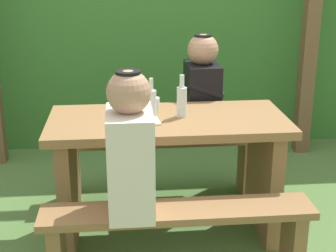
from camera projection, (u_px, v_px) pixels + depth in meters
The scene contains 12 objects.
ground_plane at pixel (168, 233), 3.18m from camera, with size 12.00×12.00×0.00m, color #50753B.
hedge_backdrop at pixel (147, 16), 4.78m from camera, with size 6.40×1.03×2.24m, color #37732D.
pergola_post_right at pixel (311, 26), 4.16m from camera, with size 0.12×0.12×2.23m, color brown.
picnic_table at pixel (168, 157), 3.02m from camera, with size 1.40×0.64×0.77m.
bench_near at pixel (178, 231), 2.58m from camera, with size 1.40×0.24×0.46m.
bench_far at pixel (161, 154), 3.58m from camera, with size 1.40×0.24×0.46m.
person_white_shirt at pixel (130, 149), 2.41m from camera, with size 0.25×0.35×0.72m.
person_black_coat at pixel (202, 91), 3.45m from camera, with size 0.25×0.35×0.72m.
drinking_glass at pixel (153, 105), 3.03m from camera, with size 0.08×0.08×0.09m, color silver.
bottle_left at pixel (151, 102), 2.93m from camera, with size 0.06×0.06×0.23m.
bottle_right at pixel (182, 100), 2.92m from camera, with size 0.06×0.06×0.25m.
cell_phone at pixel (153, 121), 2.86m from camera, with size 0.07×0.14×0.01m, color silver.
Camera 1 is at (-0.27, -2.78, 1.68)m, focal length 53.59 mm.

